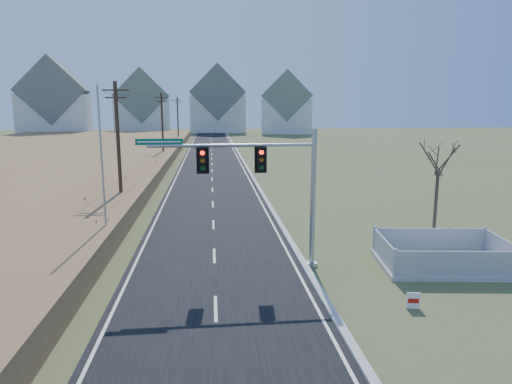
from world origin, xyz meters
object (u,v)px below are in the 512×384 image
at_px(traffic_signal_mast, 273,182).
at_px(open_sign, 413,301).
at_px(flagpole, 103,186).
at_px(bare_tree, 439,156).
at_px(fence_enclosure, 442,261).

distance_m(traffic_signal_mast, open_sign, 7.58).
bearing_deg(flagpole, open_sign, -33.41).
xyz_separation_m(traffic_signal_mast, bare_tree, (9.20, 2.93, 0.75)).
xyz_separation_m(fence_enclosure, flagpole, (-16.13, 4.18, 3.07)).
xyz_separation_m(traffic_signal_mast, fence_enclosure, (7.90, -0.57, -3.73)).
bearing_deg(open_sign, fence_enclosure, 60.41).
xyz_separation_m(open_sign, bare_tree, (4.64, 7.75, 4.43)).
bearing_deg(flagpole, bare_tree, -2.25).
height_order(fence_enclosure, bare_tree, bare_tree).
bearing_deg(bare_tree, traffic_signal_mast, -162.34).
distance_m(fence_enclosure, open_sign, 5.41).
height_order(traffic_signal_mast, bare_tree, traffic_signal_mast).
relative_size(traffic_signal_mast, fence_enclosure, 1.29).
bearing_deg(flagpole, fence_enclosure, -14.54).
height_order(traffic_signal_mast, flagpole, flagpole).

